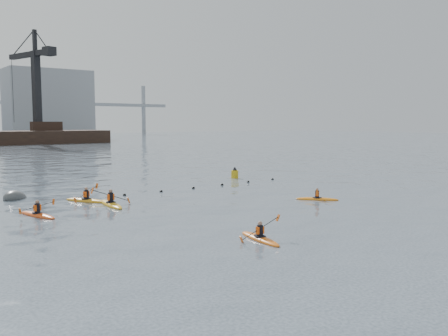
{
  "coord_description": "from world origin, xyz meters",
  "views": [
    {
      "loc": [
        -13.74,
        -9.01,
        5.33
      ],
      "look_at": [
        1.83,
        11.48,
        2.8
      ],
      "focal_mm": 38.0,
      "sensor_mm": 36.0,
      "label": 1
    }
  ],
  "objects_px": {
    "kayaker_3": "(111,204)",
    "kayaker_4": "(317,199)",
    "kayaker_5": "(86,200)",
    "kayaker_0": "(260,238)",
    "nav_buoy": "(235,174)",
    "mooring_buoy": "(15,199)",
    "kayaker_2": "(38,214)"
  },
  "relations": [
    {
      "from": "kayaker_0",
      "to": "kayaker_5",
      "type": "relative_size",
      "value": 0.93
    },
    {
      "from": "kayaker_0",
      "to": "kayaker_3",
      "type": "bearing_deg",
      "value": 106.9
    },
    {
      "from": "kayaker_3",
      "to": "kayaker_5",
      "type": "xyz_separation_m",
      "value": [
        -0.71,
        2.34,
        -0.01
      ]
    },
    {
      "from": "kayaker_0",
      "to": "kayaker_4",
      "type": "distance_m",
      "value": 11.93
    },
    {
      "from": "mooring_buoy",
      "to": "kayaker_2",
      "type": "bearing_deg",
      "value": -94.3
    },
    {
      "from": "kayaker_3",
      "to": "mooring_buoy",
      "type": "bearing_deg",
      "value": 128.57
    },
    {
      "from": "nav_buoy",
      "to": "kayaker_5",
      "type": "bearing_deg",
      "value": -164.94
    },
    {
      "from": "kayaker_5",
      "to": "nav_buoy",
      "type": "distance_m",
      "value": 16.71
    },
    {
      "from": "kayaker_3",
      "to": "kayaker_5",
      "type": "relative_size",
      "value": 1.12
    },
    {
      "from": "kayaker_2",
      "to": "kayaker_4",
      "type": "height_order",
      "value": "kayaker_2"
    },
    {
      "from": "kayaker_5",
      "to": "kayaker_2",
      "type": "bearing_deg",
      "value": -171.75
    },
    {
      "from": "nav_buoy",
      "to": "kayaker_0",
      "type": "bearing_deg",
      "value": -125.73
    },
    {
      "from": "kayaker_3",
      "to": "kayaker_4",
      "type": "relative_size",
      "value": 1.46
    },
    {
      "from": "kayaker_5",
      "to": "kayaker_3",
      "type": "bearing_deg",
      "value": -102.22
    },
    {
      "from": "kayaker_4",
      "to": "nav_buoy",
      "type": "xyz_separation_m",
      "value": [
        3.36,
        13.24,
        0.29
      ]
    },
    {
      "from": "kayaker_4",
      "to": "mooring_buoy",
      "type": "bearing_deg",
      "value": -80.28
    },
    {
      "from": "kayaker_3",
      "to": "kayaker_4",
      "type": "xyz_separation_m",
      "value": [
        12.07,
        -6.56,
        -0.02
      ]
    },
    {
      "from": "kayaker_0",
      "to": "mooring_buoy",
      "type": "distance_m",
      "value": 19.82
    },
    {
      "from": "kayaker_3",
      "to": "nav_buoy",
      "type": "height_order",
      "value": "kayaker_3"
    },
    {
      "from": "kayaker_2",
      "to": "nav_buoy",
      "type": "relative_size",
      "value": 2.67
    },
    {
      "from": "kayaker_4",
      "to": "nav_buoy",
      "type": "height_order",
      "value": "nav_buoy"
    },
    {
      "from": "kayaker_0",
      "to": "nav_buoy",
      "type": "xyz_separation_m",
      "value": [
        13.75,
        19.11,
        0.28
      ]
    },
    {
      "from": "kayaker_0",
      "to": "kayaker_2",
      "type": "xyz_separation_m",
      "value": [
        -6.43,
        11.69,
        0.01
      ]
    },
    {
      "from": "kayaker_3",
      "to": "kayaker_5",
      "type": "height_order",
      "value": "kayaker_3"
    },
    {
      "from": "kayaker_0",
      "to": "kayaker_4",
      "type": "relative_size",
      "value": 1.21
    },
    {
      "from": "kayaker_3",
      "to": "nav_buoy",
      "type": "bearing_deg",
      "value": 29.1
    },
    {
      "from": "kayaker_2",
      "to": "kayaker_3",
      "type": "bearing_deg",
      "value": -6.76
    },
    {
      "from": "kayaker_2",
      "to": "kayaker_3",
      "type": "relative_size",
      "value": 0.89
    },
    {
      "from": "kayaker_2",
      "to": "kayaker_5",
      "type": "xyz_separation_m",
      "value": [
        4.04,
        3.08,
        0.01
      ]
    },
    {
      "from": "kayaker_0",
      "to": "mooring_buoy",
      "type": "bearing_deg",
      "value": 116.47
    },
    {
      "from": "kayaker_0",
      "to": "kayaker_2",
      "type": "distance_m",
      "value": 13.34
    },
    {
      "from": "mooring_buoy",
      "to": "nav_buoy",
      "type": "height_order",
      "value": "nav_buoy"
    }
  ]
}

